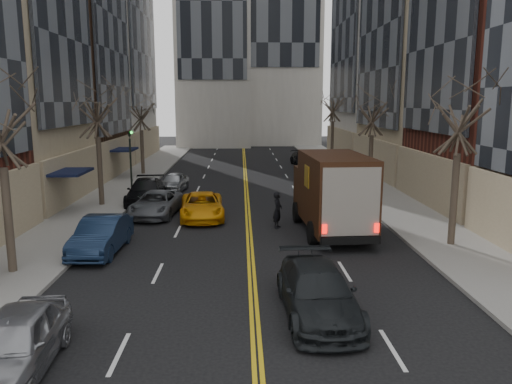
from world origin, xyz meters
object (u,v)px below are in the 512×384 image
observer_sedan (318,292)px  pedestrian (278,210)px  taxi (202,206)px  ups_truck (332,193)px

observer_sedan → pedestrian: 10.46m
observer_sedan → pedestrian: bearing=90.2°
observer_sedan → pedestrian: (-0.42, 10.45, 0.18)m
observer_sedan → taxi: observer_sedan is taller
ups_truck → taxi: ups_truck is taller
ups_truck → taxi: size_ratio=1.46×
ups_truck → taxi: bearing=150.3°
ups_truck → pedestrian: bearing=154.1°
taxi → observer_sedan: bearing=-75.6°
ups_truck → pedestrian: size_ratio=3.93×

